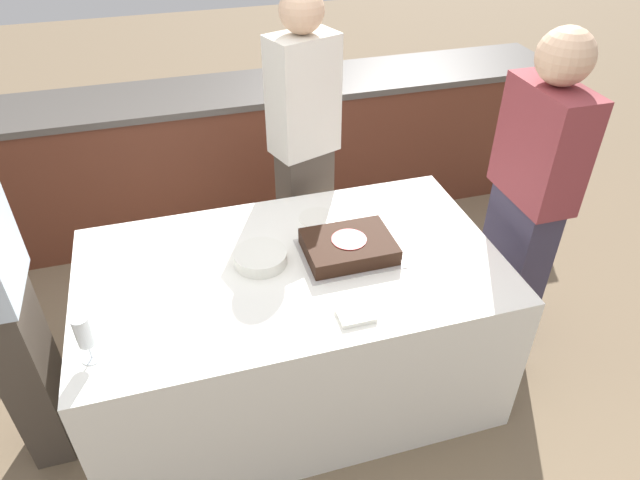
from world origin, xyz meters
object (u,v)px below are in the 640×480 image
object	(u,v)px
wine_glass	(84,333)
person_seated_right	(527,204)
person_cutting_cake	(304,150)
plate_stack	(261,258)
cake	(349,247)

from	to	relation	value
wine_glass	person_seated_right	bearing A→B (deg)	9.37
person_cutting_cake	person_seated_right	size ratio (longest dim) A/B	1.02
plate_stack	person_seated_right	size ratio (longest dim) A/B	0.14
person_seated_right	cake	bearing A→B (deg)	-89.75
plate_stack	person_seated_right	distance (m)	1.23
wine_glass	person_cutting_cake	size ratio (longest dim) A/B	0.11
cake	person_seated_right	world-z (taller)	person_seated_right
plate_stack	cake	bearing A→B (deg)	-7.38
cake	wine_glass	size ratio (longest dim) A/B	2.16
plate_stack	wine_glass	size ratio (longest dim) A/B	1.17
plate_stack	wine_glass	world-z (taller)	wine_glass
cake	person_cutting_cake	distance (m)	0.74
wine_glass	cake	bearing A→B (deg)	16.51
cake	person_seated_right	bearing A→B (deg)	0.25
cake	person_cutting_cake	bearing A→B (deg)	90.00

